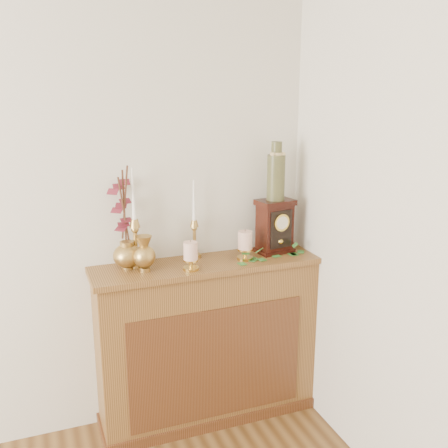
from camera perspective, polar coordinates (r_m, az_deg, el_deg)
name	(u,v)px	position (r m, az deg, el deg)	size (l,w,h in m)	color
console_shelf	(208,346)	(2.99, -1.75, -13.09)	(1.24, 0.34, 0.93)	brown
candlestick_left	(135,235)	(2.71, -9.65, -1.20)	(0.09, 0.09, 0.52)	tan
candlestick_center	(194,233)	(2.83, -3.24, -0.94)	(0.07, 0.07, 0.43)	tan
bud_vase	(144,254)	(2.66, -8.67, -3.24)	(0.11, 0.11, 0.18)	tan
ginger_jar	(123,221)	(2.71, -10.96, 0.31)	(0.22, 0.23, 0.54)	tan
pillar_candle_left	(191,254)	(2.66, -3.65, -3.33)	(0.08, 0.08, 0.16)	gold
pillar_candle_right	(245,244)	(2.81, 2.31, -2.17)	(0.09, 0.09, 0.17)	gold
ivy_garland	(276,253)	(2.90, 5.67, -3.18)	(0.36, 0.16, 0.07)	#31722B
mantel_clock	(275,227)	(2.93, 5.56, -0.29)	(0.22, 0.17, 0.30)	black
ceramic_vase	(276,174)	(2.87, 5.68, 5.43)	(0.10, 0.10, 0.32)	#172F24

